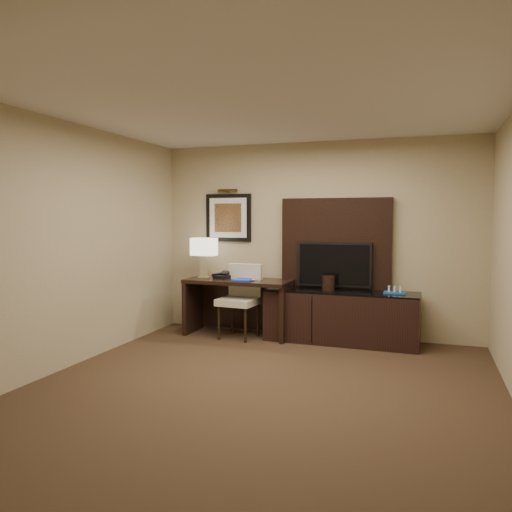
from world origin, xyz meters
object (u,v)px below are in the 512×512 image
at_px(desk, 239,307).
at_px(desk_chair, 239,301).
at_px(desk_phone, 222,275).
at_px(ice_bucket, 328,283).
at_px(table_lamp, 204,259).
at_px(minibar_tray, 395,290).
at_px(credenza, 341,317).
at_px(tv, 334,264).

distance_m(desk, desk_chair, 0.20).
xyz_separation_m(desk_phone, ice_bucket, (1.51, 0.04, -0.05)).
bearing_deg(table_lamp, minibar_tray, 0.15).
bearing_deg(ice_bucket, minibar_tray, 0.66).
bearing_deg(desk, credenza, 3.53).
bearing_deg(tv, credenza, -56.11).
xyz_separation_m(table_lamp, ice_bucket, (1.81, -0.00, -0.27)).
xyz_separation_m(ice_bucket, minibar_tray, (0.85, 0.01, -0.05)).
distance_m(credenza, table_lamp, 2.10).
bearing_deg(minibar_tray, ice_bucket, -179.34).
xyz_separation_m(desk_chair, minibar_tray, (2.05, 0.21, 0.22)).
bearing_deg(credenza, tv, 125.29).
height_order(desk, ice_bucket, ice_bucket).
xyz_separation_m(tv, table_lamp, (-1.85, -0.19, 0.04)).
bearing_deg(credenza, desk_phone, -177.25).
relative_size(desk, desk_phone, 7.26).
relative_size(desk, credenza, 0.74).
xyz_separation_m(desk_chair, ice_bucket, (1.20, 0.20, 0.27)).
bearing_deg(ice_bucket, table_lamp, 179.91).
height_order(desk, credenza, desk).
relative_size(desk_chair, minibar_tray, 3.85).
distance_m(tv, minibar_tray, 0.87).
bearing_deg(minibar_tray, table_lamp, -179.85).
bearing_deg(desk, minibar_tray, 3.04).
relative_size(table_lamp, minibar_tray, 2.00).
distance_m(desk_chair, minibar_tray, 2.07).
height_order(credenza, desk_phone, desk_phone).
height_order(desk_chair, desk_phone, desk_chair).
relative_size(table_lamp, desk_phone, 2.65).
bearing_deg(tv, minibar_tray, -12.86).
bearing_deg(table_lamp, credenza, 0.03).
bearing_deg(credenza, minibar_tray, 1.88).
bearing_deg(desk_chair, desk_phone, 157.64).
relative_size(desk_phone, minibar_tray, 0.76).
distance_m(credenza, minibar_tray, 0.78).
relative_size(desk_chair, table_lamp, 1.92).
distance_m(tv, table_lamp, 1.86).
xyz_separation_m(credenza, table_lamp, (-1.98, -0.00, 0.72)).
bearing_deg(credenza, table_lamp, -178.57).
xyz_separation_m(desk, table_lamp, (-0.55, 0.05, 0.66)).
distance_m(credenza, ice_bucket, 0.47).
bearing_deg(desk_phone, table_lamp, -172.59).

